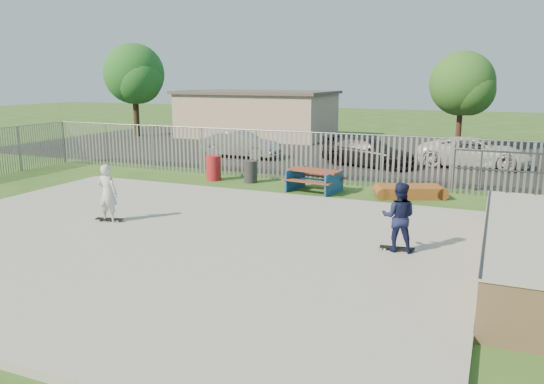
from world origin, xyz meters
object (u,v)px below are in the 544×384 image
at_px(car_silver, 241,144).
at_px(tree_mid, 462,84).
at_px(trash_bin_grey, 251,172).
at_px(car_dark, 369,152).
at_px(skater_navy, 399,217).
at_px(funbox, 410,192).
at_px(tree_left, 134,74).
at_px(car_white, 474,152).
at_px(picnic_table, 314,180).
at_px(skater_white, 108,193).
at_px(trash_bin_red, 214,168).

xyz_separation_m(car_silver, tree_mid, (10.20, 7.63, 3.06)).
bearing_deg(trash_bin_grey, car_dark, 59.39).
bearing_deg(skater_navy, funbox, -89.46).
xyz_separation_m(funbox, trash_bin_grey, (-6.29, 0.23, 0.24)).
bearing_deg(tree_left, funbox, -30.50).
relative_size(funbox, trash_bin_grey, 2.58).
xyz_separation_m(trash_bin_grey, car_white, (8.00, 7.37, 0.27)).
relative_size(picnic_table, funbox, 0.93).
relative_size(funbox, car_white, 0.46).
relative_size(car_silver, tree_mid, 0.74).
distance_m(funbox, car_white, 7.81).
height_order(picnic_table, tree_left, tree_left).
relative_size(picnic_table, car_dark, 0.46).
bearing_deg(funbox, tree_left, 126.81).
xyz_separation_m(picnic_table, tree_mid, (3.97, 14.04, 3.35)).
relative_size(tree_mid, skater_navy, 3.43).
height_order(car_silver, tree_mid, tree_mid).
xyz_separation_m(car_silver, skater_navy, (10.36, -12.59, 0.27)).
bearing_deg(picnic_table, skater_navy, -47.71).
bearing_deg(trash_bin_grey, skater_white, -97.22).
xyz_separation_m(picnic_table, car_silver, (-6.23, 6.41, 0.29)).
bearing_deg(tree_left, trash_bin_grey, -39.53).
bearing_deg(trash_bin_grey, trash_bin_red, -174.64).
height_order(car_silver, tree_left, tree_left).
bearing_deg(car_dark, car_white, -56.35).
distance_m(trash_bin_grey, skater_white, 7.41).
distance_m(trash_bin_red, tree_left, 18.36).
height_order(picnic_table, trash_bin_grey, trash_bin_grey).
xyz_separation_m(skater_navy, skater_white, (-7.94, -0.58, 0.00)).
bearing_deg(car_white, skater_navy, 176.35).
relative_size(picnic_table, trash_bin_grey, 2.41).
distance_m(trash_bin_red, skater_navy, 10.86).
xyz_separation_m(car_white, skater_navy, (-0.99, -14.12, 0.25)).
bearing_deg(skater_white, picnic_table, -123.00).
xyz_separation_m(trash_bin_grey, tree_mid, (6.86, 13.47, 3.32)).
xyz_separation_m(picnic_table, skater_white, (-3.81, -6.75, 0.55)).
xyz_separation_m(tree_left, skater_white, (13.77, -19.46, -3.37)).
relative_size(trash_bin_grey, tree_mid, 0.16).
bearing_deg(car_white, trash_bin_grey, 132.99).
bearing_deg(trash_bin_grey, car_white, 42.64).
distance_m(car_dark, tree_left, 19.54).
bearing_deg(car_dark, skater_white, 176.15).
height_order(car_dark, car_white, car_white).
height_order(car_silver, skater_white, skater_white).
xyz_separation_m(funbox, car_dark, (-2.87, 6.01, 0.48)).
bearing_deg(skater_navy, trash_bin_red, -43.29).
height_order(picnic_table, car_white, car_white).
height_order(trash_bin_red, skater_navy, skater_navy).
bearing_deg(car_silver, funbox, -122.19).
bearing_deg(car_white, tree_left, 78.51).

